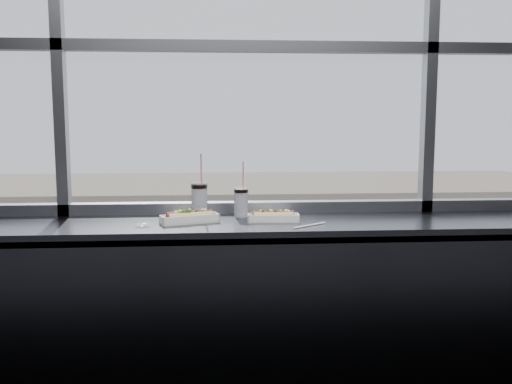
{
  "coord_description": "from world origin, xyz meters",
  "views": [
    {
      "loc": [
        -0.19,
        -1.62,
        1.62
      ],
      "look_at": [
        0.02,
        1.23,
        1.25
      ],
      "focal_mm": 40.0,
      "sensor_mm": 36.0,
      "label": 1
    }
  ],
  "objects": [
    {
      "name": "wrapper",
      "position": [
        -0.54,
        1.12,
        1.11
      ],
      "size": [
        0.09,
        0.06,
        0.02
      ],
      "primitive_type": "ellipsoid",
      "color": "silver",
      "rests_on": "counter"
    },
    {
      "name": "tree_center",
      "position": [
        2.08,
        29.5,
        -8.0
      ],
      "size": [
        2.83,
        2.83,
        4.43
      ],
      "color": "#47382B",
      "rests_on": "far_sidewalk"
    },
    {
      "name": "tree_left",
      "position": [
        -10.08,
        29.5,
        -7.92
      ],
      "size": [
        2.91,
        2.91,
        4.54
      ],
      "color": "#47382B",
      "rests_on": "far_sidewalk"
    },
    {
      "name": "wall_back_lower",
      "position": [
        0.0,
        1.5,
        0.55
      ],
      "size": [
        6.0,
        0.0,
        6.0
      ],
      "primitive_type": "plane",
      "rotation": [
        1.57,
        0.0,
        0.0
      ],
      "color": "black",
      "rests_on": "ground"
    },
    {
      "name": "pedestrian_c",
      "position": [
        3.44,
        29.2,
        -9.89
      ],
      "size": [
        0.71,
        0.95,
        2.13
      ],
      "primitive_type": "imported",
      "rotation": [
        0.0,
        0.0,
        1.57
      ],
      "color": "#66605B",
      "rests_on": "far_sidewalk"
    },
    {
      "name": "counter_fascia",
      "position": [
        0.0,
        0.97,
        0.55
      ],
      "size": [
        6.0,
        0.04,
        1.04
      ],
      "primitive_type": "cube",
      "color": "#4A4D56",
      "rests_on": "ground"
    },
    {
      "name": "hotdog_tray_right",
      "position": [
        0.11,
        1.21,
        1.13
      ],
      "size": [
        0.26,
        0.09,
        0.06
      ],
      "rotation": [
        0.0,
        0.0,
        -0.03
      ],
      "color": "white",
      "rests_on": "counter"
    },
    {
      "name": "plaza_ground",
      "position": [
        0.0,
        45.0,
        -11.0
      ],
      "size": [
        120.0,
        120.0,
        0.0
      ],
      "primitive_type": "plane",
      "color": "#B1A9A1",
      "rests_on": "ground"
    },
    {
      "name": "pedestrian_b",
      "position": [
        -1.61,
        29.65,
        -9.97
      ],
      "size": [
        0.66,
        0.88,
        1.97
      ],
      "primitive_type": "imported",
      "rotation": [
        0.0,
        0.0,
        4.71
      ],
      "color": "#66605B",
      "rests_on": "far_sidewalk"
    },
    {
      "name": "loose_straw",
      "position": [
        0.27,
        1.08,
        1.1
      ],
      "size": [
        0.18,
        0.13,
        0.01
      ],
      "primitive_type": "cylinder",
      "rotation": [
        0.0,
        1.57,
        0.64
      ],
      "color": "white",
      "rests_on": "counter"
    },
    {
      "name": "tree_right",
      "position": [
        12.32,
        29.5,
        -7.45
      ],
      "size": [
        3.35,
        3.35,
        5.24
      ],
      "color": "#47382B",
      "rests_on": "far_sidewalk"
    },
    {
      "name": "far_building",
      "position": [
        0.0,
        39.5,
        -7.0
      ],
      "size": [
        50.0,
        14.0,
        8.0
      ],
      "primitive_type": "cube",
      "color": "gray",
      "rests_on": "plaza_ground"
    },
    {
      "name": "hotdog_tray_left",
      "position": [
        -0.32,
        1.21,
        1.13
      ],
      "size": [
        0.3,
        0.18,
        0.07
      ],
      "rotation": [
        0.0,
        0.0,
        0.34
      ],
      "color": "white",
      "rests_on": "counter"
    },
    {
      "name": "car_far_b",
      "position": [
        0.48,
        25.5,
        -9.9
      ],
      "size": [
        2.64,
        6.24,
        2.07
      ],
      "primitive_type": "imported",
      "rotation": [
        0.0,
        0.0,
        1.58
      ],
      "color": "maroon",
      "rests_on": "street_asphalt"
    },
    {
      "name": "soda_cup_left",
      "position": [
        -0.27,
        1.41,
        1.2
      ],
      "size": [
        0.09,
        0.09,
        0.34
      ],
      "color": "white",
      "rests_on": "counter"
    },
    {
      "name": "far_sidewalk",
      "position": [
        0.0,
        29.5,
        -10.98
      ],
      "size": [
        80.0,
        6.0,
        0.04
      ],
      "primitive_type": "cube",
      "color": "#B1A9A1",
      "rests_on": "plaza_ground"
    },
    {
      "name": "soda_cup_right",
      "position": [
        -0.05,
        1.37,
        1.19
      ],
      "size": [
        0.08,
        0.08,
        0.3
      ],
      "color": "white",
      "rests_on": "counter"
    },
    {
      "name": "counter",
      "position": [
        0.0,
        1.23,
        1.07
      ],
      "size": [
        6.0,
        0.55,
        0.06
      ],
      "primitive_type": "cube",
      "color": "#4A4D56",
      "rests_on": "ground"
    }
  ]
}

